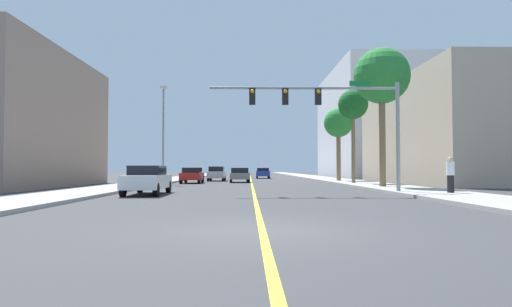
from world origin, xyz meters
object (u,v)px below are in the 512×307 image
Objects in this scene: car_silver at (217,174)px; car_white at (148,179)px; palm_near at (382,77)px; palm_far at (338,124)px; palm_mid at (353,106)px; car_red at (192,175)px; street_lamp at (163,129)px; pedestrian at (450,175)px; car_gray at (240,175)px; traffic_signal_mast at (331,108)px; car_blue at (263,173)px.

car_silver is 0.88× the size of car_white.
palm_near is 1.29× the size of palm_far.
palm_mid is at bearing -136.82° from car_white.
palm_mid is 15.14m from car_red.
pedestrian is at bearing -43.77° from street_lamp.
street_lamp is 4.89m from car_red.
car_white is (-4.25, -19.17, 0.04)m from car_gray.
palm_far is (16.04, 5.10, 0.97)m from street_lamp.
palm_near reaches higher than pedestrian.
car_gray is at bearing 32.38° from street_lamp.
palm_far reaches higher than car_silver.
street_lamp reaches higher than palm_mid.
car_gray is 0.85× the size of car_white.
pedestrian reaches higher than car_white.
palm_mid is at bearing -34.74° from car_gray.
car_gray is (-5.11, 18.90, -3.73)m from traffic_signal_mast.
palm_mid is 12.48m from car_gray.
street_lamp is at bearing 38.53° from car_red.
street_lamp is at bearing 151.03° from palm_near.
traffic_signal_mast reaches higher than car_gray.
car_silver is at bearing -112.99° from car_blue.
traffic_signal_mast is 2.53× the size of car_gray.
palm_mid reaches higher than car_gray.
traffic_signal_mast is at bearing -85.40° from car_blue.
palm_mid reaches higher than pedestrian.
car_silver is (-7.61, 23.57, -3.68)m from traffic_signal_mast.
traffic_signal_mast reaches higher than car_red.
traffic_signal_mast is at bearing -126.84° from palm_near.
traffic_signal_mast is 10.07m from car_white.
car_blue is (6.92, 18.85, 0.01)m from car_red.
palm_near is at bearing -55.04° from car_silver.
palm_near is at bearing -156.68° from car_white.
car_blue is at bearing 106.38° from palm_mid.
car_white reaches higher than car_blue.
palm_near is 30.99m from car_blue.
car_silver is at bearing 107.88° from traffic_signal_mast.
traffic_signal_mast is 6.62m from pedestrian.
car_red reaches higher than car_gray.
palm_far is 1.54× the size of car_white.
traffic_signal_mast is 19.40m from car_red.
palm_mid reaches higher than car_blue.
car_blue is 37.74m from pedestrian.
car_blue is at bearing 78.26° from car_gray.
street_lamp is 8.57m from car_gray.
car_silver is at bearing 138.15° from palm_mid.
traffic_signal_mast reaches higher than car_silver.
traffic_signal_mast is at bearing -179.30° from car_white.
traffic_signal_mast reaches higher than car_blue.
car_white is 2.65× the size of pedestrian.
street_lamp is 16.00m from palm_mid.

